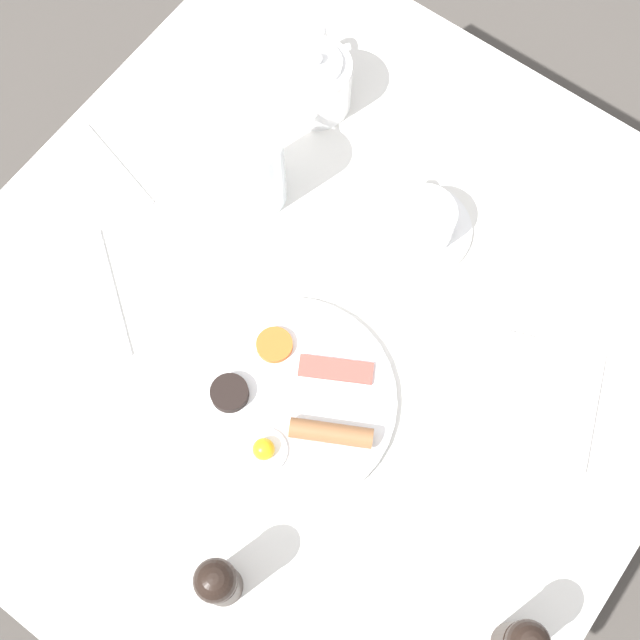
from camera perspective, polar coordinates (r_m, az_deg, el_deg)
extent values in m
plane|color=#4C4742|center=(1.89, 0.00, -7.60)|extent=(8.00, 8.00, 0.00)
cube|color=silver|center=(1.23, 0.00, -0.56)|extent=(1.00, 1.06, 0.03)
cylinder|color=brown|center=(1.85, -2.50, 14.91)|extent=(0.04, 0.04, 0.67)
cylinder|color=white|center=(1.18, -2.11, -5.14)|extent=(0.29, 0.29, 0.01)
cylinder|color=white|center=(1.16, -3.60, -8.36)|extent=(0.06, 0.06, 0.00)
sphere|color=yellow|center=(1.15, -3.63, -8.25)|extent=(0.03, 0.03, 0.03)
cylinder|color=brown|center=(1.15, 0.71, -7.24)|extent=(0.11, 0.07, 0.03)
cube|color=#B74C42|center=(1.18, 1.02, -3.18)|extent=(0.10, 0.07, 0.01)
cylinder|color=#D16023|center=(1.19, -2.93, -1.60)|extent=(0.05, 0.05, 0.01)
cylinder|color=black|center=(1.17, -5.81, -4.67)|extent=(0.05, 0.05, 0.02)
cylinder|color=white|center=(1.35, -0.22, 14.86)|extent=(0.10, 0.10, 0.09)
cylinder|color=white|center=(1.31, -0.23, 16.10)|extent=(0.07, 0.07, 0.01)
sphere|color=white|center=(1.30, -0.23, 16.44)|extent=(0.02, 0.02, 0.02)
cone|color=white|center=(1.30, -0.60, 12.73)|extent=(0.04, 0.06, 0.04)
torus|color=white|center=(1.38, 0.09, 16.76)|extent=(0.04, 0.07, 0.07)
cylinder|color=white|center=(1.28, 6.50, 5.77)|extent=(0.14, 0.14, 0.01)
cylinder|color=white|center=(1.25, 6.64, 6.36)|extent=(0.09, 0.09, 0.05)
cylinder|color=olive|center=(1.26, 6.61, 6.26)|extent=(0.08, 0.08, 0.04)
torus|color=white|center=(1.27, 6.18, 8.27)|extent=(0.03, 0.03, 0.04)
cylinder|color=white|center=(1.24, -4.18, 9.61)|extent=(0.08, 0.08, 0.14)
cylinder|color=black|center=(1.11, -6.39, -16.44)|extent=(0.05, 0.05, 0.08)
sphere|color=black|center=(1.06, -6.73, -16.23)|extent=(0.05, 0.05, 0.05)
cube|color=white|center=(1.22, 14.09, -5.03)|extent=(0.19, 0.20, 0.01)
cube|color=silver|center=(1.36, -12.92, 9.63)|extent=(0.17, 0.06, 0.00)
cube|color=silver|center=(1.27, -13.24, 1.74)|extent=(0.17, 0.13, 0.00)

